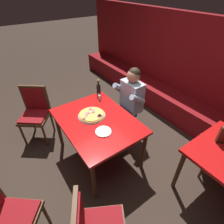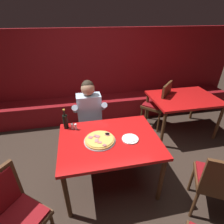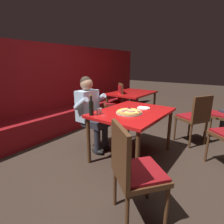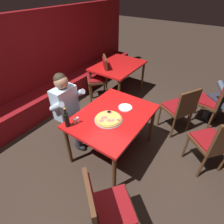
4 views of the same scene
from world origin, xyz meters
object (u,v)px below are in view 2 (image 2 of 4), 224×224
(pizza, at_px, (100,140))
(dining_chair_far_left, at_px, (10,212))
(beer_bottle, at_px, (65,121))
(shaker_red_pepper_flakes, at_px, (72,127))
(background_dining_table, at_px, (183,101))
(main_dining_table, at_px, (109,144))
(plate_white_paper, at_px, (130,139))
(dining_chair_side_aisle, at_px, (219,181))
(shaker_parmesan, at_px, (76,127))
(dining_chair_far_right, at_px, (159,102))
(diner_seated_blue_shirt, at_px, (90,116))

(pizza, relative_size, dining_chair_far_left, 0.40)
(beer_bottle, relative_size, shaker_red_pepper_flakes, 3.40)
(dining_chair_far_left, bearing_deg, background_dining_table, 30.51)
(main_dining_table, bearing_deg, plate_white_paper, -12.72)
(beer_bottle, height_order, dining_chair_side_aisle, beer_bottle)
(shaker_parmesan, xyz_separation_m, dining_chair_far_right, (1.66, 0.90, -0.22))
(dining_chair_far_right, bearing_deg, plate_white_paper, -128.24)
(plate_white_paper, distance_m, dining_chair_far_right, 1.62)
(pizza, xyz_separation_m, shaker_parmesan, (-0.29, 0.31, 0.02))
(pizza, bearing_deg, dining_chair_far_right, 41.52)
(pizza, distance_m, shaker_parmesan, 0.42)
(dining_chair_side_aisle, height_order, background_dining_table, dining_chair_side_aisle)
(dining_chair_side_aisle, bearing_deg, main_dining_table, 147.06)
(shaker_parmesan, xyz_separation_m, dining_chair_side_aisle, (1.49, -1.00, -0.24))
(shaker_red_pepper_flakes, bearing_deg, dining_chair_far_right, 27.52)
(main_dining_table, bearing_deg, diner_seated_blue_shirt, 104.47)
(diner_seated_blue_shirt, bearing_deg, main_dining_table, -75.53)
(shaker_parmesan, bearing_deg, pizza, -47.59)
(main_dining_table, relative_size, shaker_red_pepper_flakes, 14.57)
(main_dining_table, bearing_deg, beer_bottle, 145.97)
(dining_chair_far_left, bearing_deg, pizza, 33.17)
(shaker_parmesan, distance_m, background_dining_table, 2.14)
(dining_chair_far_left, relative_size, dining_chair_side_aisle, 1.03)
(plate_white_paper, xyz_separation_m, shaker_red_pepper_flakes, (-0.71, 0.37, 0.03))
(main_dining_table, height_order, beer_bottle, beer_bottle)
(beer_bottle, relative_size, shaker_parmesan, 3.40)
(plate_white_paper, height_order, dining_chair_side_aisle, dining_chair_side_aisle)
(dining_chair_far_left, bearing_deg, shaker_red_pepper_flakes, 57.62)
(diner_seated_blue_shirt, distance_m, dining_chair_far_left, 1.58)
(main_dining_table, height_order, shaker_red_pepper_flakes, shaker_red_pepper_flakes)
(dining_chair_far_left, distance_m, dining_chair_side_aisle, 2.12)
(shaker_parmesan, distance_m, dining_chair_side_aisle, 1.81)
(main_dining_table, height_order, dining_chair_far_left, dining_chair_far_left)
(diner_seated_blue_shirt, bearing_deg, shaker_parmesan, -119.01)
(pizza, height_order, shaker_parmesan, shaker_parmesan)
(shaker_parmesan, height_order, dining_chair_far_left, dining_chair_far_left)
(shaker_red_pepper_flakes, xyz_separation_m, diner_seated_blue_shirt, (0.27, 0.39, -0.10))
(main_dining_table, bearing_deg, pizza, -174.50)
(dining_chair_far_right, bearing_deg, background_dining_table, -33.60)
(main_dining_table, distance_m, dining_chair_side_aisle, 1.29)
(dining_chair_side_aisle, relative_size, background_dining_table, 0.76)
(dining_chair_far_left, bearing_deg, dining_chair_far_right, 38.40)
(background_dining_table, bearing_deg, dining_chair_far_left, -149.49)
(beer_bottle, xyz_separation_m, dining_chair_side_aisle, (1.61, -1.06, -0.31))
(dining_chair_far_right, xyz_separation_m, background_dining_table, (0.37, -0.25, 0.10))
(diner_seated_blue_shirt, bearing_deg, pizza, -85.35)
(dining_chair_side_aisle, bearing_deg, diner_seated_blue_shirt, 131.86)
(plate_white_paper, distance_m, dining_chair_far_left, 1.43)
(main_dining_table, xyz_separation_m, dining_chair_side_aisle, (1.08, -0.70, -0.12))
(beer_bottle, xyz_separation_m, background_dining_table, (2.16, 0.59, -0.20))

